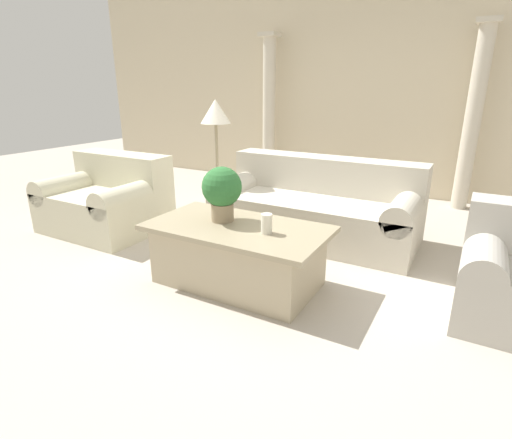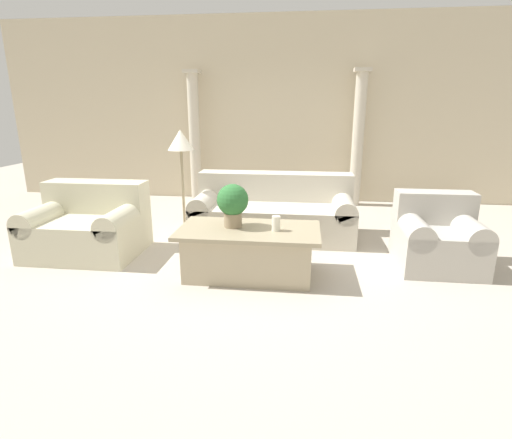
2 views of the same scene
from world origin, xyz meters
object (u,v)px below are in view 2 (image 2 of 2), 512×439
potted_plant (233,202)px  armchair (437,236)px  coffee_table (249,251)px  floor_lamp (181,147)px  sofa_long (274,211)px  loveseat (89,225)px

potted_plant → armchair: size_ratio=0.53×
coffee_table → floor_lamp: 1.90m
floor_lamp → armchair: (3.06, -0.79, -0.85)m
coffee_table → floor_lamp: (-1.07, 1.28, 0.93)m
sofa_long → loveseat: size_ratio=1.71×
sofa_long → loveseat: same height
loveseat → coffee_table: loveseat is taller
armchair → potted_plant: bearing=-168.6°
coffee_table → armchair: bearing=13.7°
sofa_long → coffee_table: size_ratio=1.47×
loveseat → floor_lamp: bearing=43.1°
loveseat → armchair: (3.96, 0.06, -0.00)m
coffee_table → potted_plant: size_ratio=3.22×
loveseat → coffee_table: 2.02m
armchair → coffee_table: bearing=-166.3°
sofa_long → loveseat: 2.31m
coffee_table → sofa_long: bearing=83.8°
sofa_long → potted_plant: 1.40m
floor_lamp → potted_plant: bearing=-53.8°
potted_plant → floor_lamp: bearing=126.2°
coffee_table → armchair: 2.05m
potted_plant → coffee_table: bearing=-16.2°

